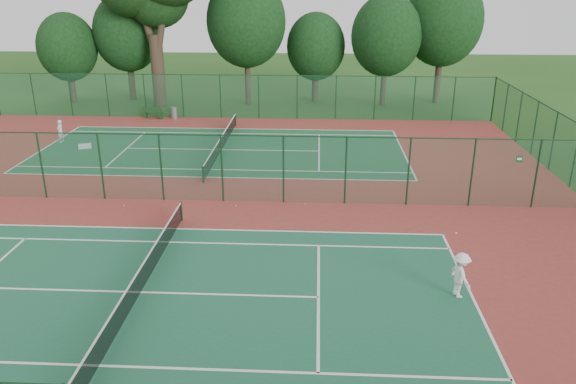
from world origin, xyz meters
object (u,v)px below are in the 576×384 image
(player_far, at_px, (60,131))
(bench, at_px, (153,112))
(trash_bin, at_px, (174,113))
(kit_bag, at_px, (85,146))
(player_near, at_px, (461,275))

(player_far, distance_m, bench, 8.42)
(bench, bearing_deg, trash_bin, 10.37)
(trash_bin, xyz_separation_m, bench, (-1.71, -0.06, 0.05))
(player_far, bearing_deg, kit_bag, 66.02)
(player_far, distance_m, kit_bag, 2.68)
(player_near, bearing_deg, bench, 14.69)
(bench, bearing_deg, player_far, -113.20)
(bench, xyz_separation_m, kit_bag, (-2.22, -8.56, -0.36))
(player_near, height_order, kit_bag, player_near)
(player_near, xyz_separation_m, player_far, (-22.77, 18.87, -0.07))
(player_far, bearing_deg, bench, 156.74)
(bench, bearing_deg, player_near, -46.35)
(player_near, relative_size, kit_bag, 2.05)
(player_near, bearing_deg, player_far, 29.87)
(player_near, height_order, player_far, player_near)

